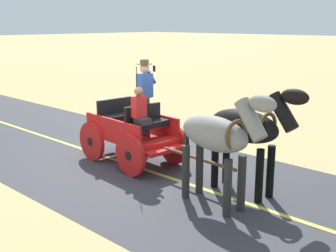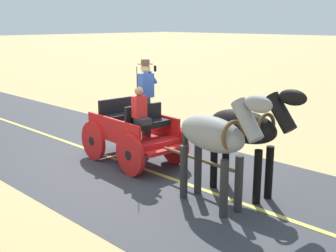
% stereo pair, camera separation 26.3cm
% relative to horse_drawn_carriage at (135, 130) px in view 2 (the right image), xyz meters
% --- Properties ---
extents(ground_plane, '(200.00, 200.00, 0.00)m').
position_rel_horse_drawn_carriage_xyz_m(ground_plane, '(0.21, 0.06, -0.82)').
color(ground_plane, tan).
extents(road_surface, '(5.34, 160.00, 0.01)m').
position_rel_horse_drawn_carriage_xyz_m(road_surface, '(0.21, 0.06, -0.81)').
color(road_surface, '#38383D').
rests_on(road_surface, ground).
extents(road_centre_stripe, '(0.12, 160.00, 0.00)m').
position_rel_horse_drawn_carriage_xyz_m(road_centre_stripe, '(0.21, 0.06, -0.81)').
color(road_centre_stripe, '#DBCC4C').
rests_on(road_centre_stripe, road_surface).
extents(horse_drawn_carriage, '(1.58, 4.52, 2.50)m').
position_rel_horse_drawn_carriage_xyz_m(horse_drawn_carriage, '(0.00, 0.00, 0.00)').
color(horse_drawn_carriage, red).
rests_on(horse_drawn_carriage, ground).
extents(horse_near_side, '(0.65, 2.13, 2.21)m').
position_rel_horse_drawn_carriage_xyz_m(horse_near_side, '(-0.20, 3.05, 0.51)').
color(horse_near_side, black).
rests_on(horse_near_side, ground).
extents(horse_off_side, '(0.76, 2.15, 2.21)m').
position_rel_horse_drawn_carriage_xyz_m(horse_off_side, '(0.67, 2.99, 0.51)').
color(horse_off_side, gray).
rests_on(horse_off_side, ground).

